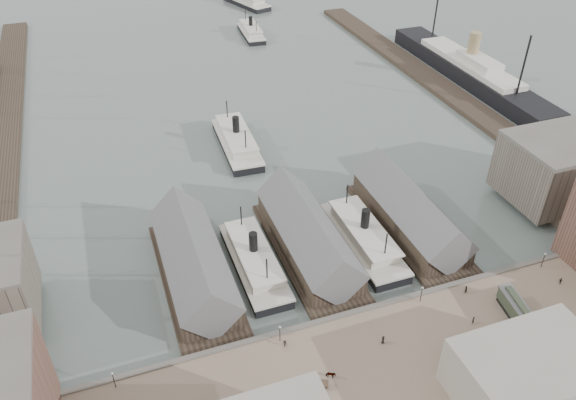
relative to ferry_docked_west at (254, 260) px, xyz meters
name	(u,v)px	position (x,y,z in m)	size (l,w,h in m)	color
ground	(337,303)	(13.00, -15.95, -2.44)	(900.00, 900.00, 0.00)	#53605B
quay	(384,376)	(13.00, -35.95, -1.44)	(180.00, 30.00, 2.00)	#7E6955
seawall	(348,317)	(13.00, -21.15, -1.29)	(180.00, 1.20, 2.30)	#59544C
west_wharf	(4,134)	(-55.00, 84.05, -1.64)	(10.00, 220.00, 1.60)	#2D231C
east_wharf	(432,81)	(91.00, 74.05, -1.64)	(10.00, 180.00, 1.60)	#2D231C
ferry_shed_west	(194,263)	(-13.00, 0.93, 2.20)	(14.00, 42.00, 12.60)	#2D231C
ferry_shed_center	(308,237)	(13.00, 0.93, 2.20)	(14.00, 42.00, 12.60)	#2D231C
ferry_shed_east	(410,213)	(39.00, 0.93, 2.20)	(14.00, 42.00, 12.60)	#2D231C
warehouse_east_back	(563,168)	(81.00, -0.95, 7.06)	(28.00, 20.00, 15.00)	#60564C
street_bldg_center	(529,375)	(33.00, -47.95, 4.56)	(24.00, 16.00, 10.00)	gray
lamp_post_far_w	(113,377)	(-32.00, -22.95, 2.28)	(0.44, 0.44, 3.92)	black
lamp_post_near_w	(280,331)	(-2.00, -22.95, 2.28)	(0.44, 0.44, 3.92)	black
lamp_post_near_e	(422,291)	(28.00, -22.95, 2.28)	(0.44, 0.44, 3.92)	black
lamp_post_far_e	(544,257)	(58.00, -22.95, 2.28)	(0.44, 0.44, 3.92)	black
ferry_docked_west	(254,260)	(0.00, 0.00, 0.00)	(8.73, 29.11, 10.40)	black
ferry_docked_east	(363,237)	(26.00, -1.14, 0.10)	(9.10, 30.34, 10.84)	black
ferry_open_near	(237,141)	(10.70, 52.15, 0.14)	(10.58, 31.21, 11.01)	black
ferry_open_mid	(251,31)	(43.21, 145.10, -0.30)	(9.38, 25.99, 9.12)	black
ferry_open_far	(247,0)	(54.26, 189.50, 0.12)	(18.09, 31.91, 10.92)	black
ocean_steamer	(469,70)	(105.00, 71.89, 1.39)	(12.17, 88.94, 17.79)	black
tram	(516,310)	(43.12, -32.86, 1.51)	(4.43, 10.97, 3.79)	black
horse_cart_center	(327,378)	(2.75, -34.21, 0.34)	(4.80, 3.13, 1.49)	black
horse_cart_right	(469,350)	(29.52, -37.46, 0.32)	(4.73, 2.62, 1.42)	black
pedestrian_2	(285,344)	(-1.61, -24.54, 0.35)	(1.02, 0.58, 1.57)	black
pedestrian_4	(383,340)	(15.84, -29.96, 0.44)	(0.86, 0.56, 1.76)	black
pedestrian_5	(447,351)	(25.66, -36.22, 0.37)	(0.59, 0.43, 1.61)	black
pedestrian_6	(465,289)	(37.92, -23.95, 0.44)	(0.85, 0.66, 1.76)	black
pedestrian_7	(557,320)	(49.72, -37.07, 0.46)	(1.16, 0.67, 1.79)	black
pedestrian_8	(561,281)	(58.12, -28.54, 0.37)	(0.94, 0.39, 1.61)	black
pedestrian_11	(473,320)	(34.41, -31.61, 0.46)	(0.65, 0.48, 1.79)	black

